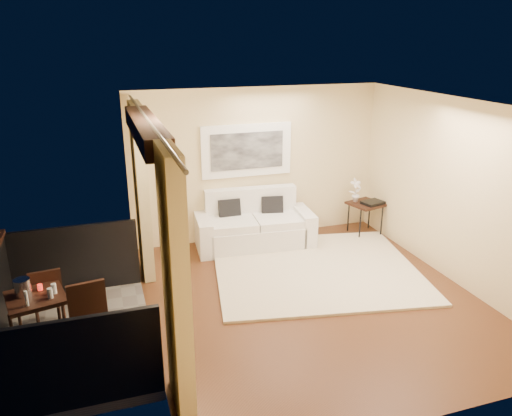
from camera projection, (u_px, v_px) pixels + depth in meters
name	position (u px, v px, depth m)	size (l,w,h in m)	color
floor	(312.00, 298.00, 7.04)	(5.00, 5.00, 0.00)	#522D18
room_shell	(146.00, 129.00, 5.59)	(5.00, 6.40, 5.00)	white
balcony	(61.00, 328.00, 6.02)	(1.81, 2.60, 1.17)	#605B56
curtains	(155.00, 227.00, 5.99)	(0.16, 4.80, 2.64)	tan
artwork	(247.00, 151.00, 8.66)	(1.62, 0.07, 0.92)	white
rug	(316.00, 269.00, 7.87)	(3.13, 2.72, 0.04)	beige
sofa	(254.00, 226.00, 8.75)	(2.08, 1.03, 0.97)	white
side_table	(366.00, 206.00, 9.17)	(0.68, 0.68, 0.60)	black
tray	(373.00, 203.00, 9.09)	(0.38, 0.28, 0.05)	black
orchid	(356.00, 190.00, 9.14)	(0.23, 0.16, 0.44)	white
bistro_table	(36.00, 302.00, 5.68)	(0.74, 0.74, 0.72)	black
balcony_chair_far	(47.00, 295.00, 6.12)	(0.41, 0.41, 0.86)	black
balcony_chair_near	(90.00, 319.00, 5.50)	(0.47, 0.48, 0.96)	black
ice_bucket	(23.00, 287.00, 5.63)	(0.18, 0.18, 0.20)	white
candle	(40.00, 287.00, 5.77)	(0.06, 0.06, 0.07)	red
vase	(26.00, 298.00, 5.41)	(0.04, 0.04, 0.18)	white
glass_a	(50.00, 293.00, 5.59)	(0.06, 0.06, 0.12)	white
glass_b	(54.00, 289.00, 5.69)	(0.06, 0.06, 0.12)	white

